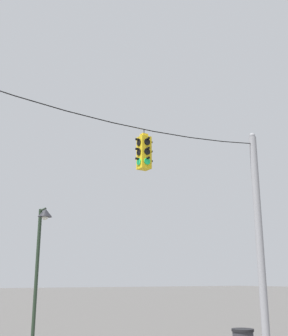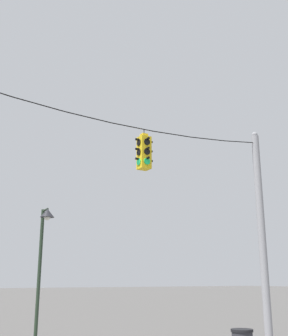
{
  "view_description": "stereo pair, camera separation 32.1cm",
  "coord_description": "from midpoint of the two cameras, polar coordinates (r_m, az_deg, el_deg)",
  "views": [
    {
      "loc": [
        -5.98,
        -10.21,
        2.02
      ],
      "look_at": [
        0.37,
        0.14,
        5.25
      ],
      "focal_mm": 45.0,
      "sensor_mm": 36.0,
      "label": 1
    },
    {
      "loc": [
        -5.7,
        -10.38,
        2.02
      ],
      "look_at": [
        0.37,
        0.14,
        5.25
      ],
      "focal_mm": 45.0,
      "sensor_mm": 36.0,
      "label": 2
    }
  ],
  "objects": [
    {
      "name": "traffic_light_over_intersection",
      "position": [
        12.7,
        0.72,
        2.12
      ],
      "size": [
        0.58,
        0.58,
        1.26
      ],
      "color": "yellow"
    },
    {
      "name": "span_wire",
      "position": [
        12.8,
        -0.74,
        6.03
      ],
      "size": [
        10.06,
        0.03,
        0.37
      ],
      "color": "black"
    },
    {
      "name": "utility_pole_right",
      "position": [
        15.15,
        16.23,
        -8.32
      ],
      "size": [
        0.26,
        0.26,
        7.22
      ],
      "color": "gray",
      "rests_on": "ground_plane"
    },
    {
      "name": "street_lamp",
      "position": [
        14.85,
        -12.83,
        -9.6
      ],
      "size": [
        0.48,
        0.82,
        4.41
      ],
      "color": "#233323",
      "rests_on": "ground_plane"
    }
  ]
}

